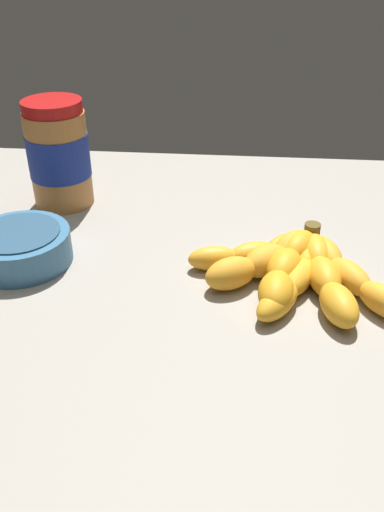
% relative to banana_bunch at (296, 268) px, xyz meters
% --- Properties ---
extents(ground_plane, '(0.91, 0.77, 0.05)m').
position_rel_banana_bunch_xyz_m(ground_plane, '(-0.14, -0.00, -0.04)').
color(ground_plane, gray).
extents(banana_bunch, '(0.25, 0.19, 0.04)m').
position_rel_banana_bunch_xyz_m(banana_bunch, '(0.00, 0.00, 0.00)').
color(banana_bunch, gold).
rests_on(banana_bunch, ground_plane).
extents(peanut_butter_jar, '(0.09, 0.09, 0.15)m').
position_rel_banana_bunch_xyz_m(peanut_butter_jar, '(-0.32, 0.17, 0.06)').
color(peanut_butter_jar, '#B27238').
rests_on(peanut_butter_jar, ground_plane).
extents(small_bowl, '(0.12, 0.12, 0.04)m').
position_rel_banana_bunch_xyz_m(small_bowl, '(-0.33, 0.01, 0.00)').
color(small_bowl, teal).
rests_on(small_bowl, ground_plane).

